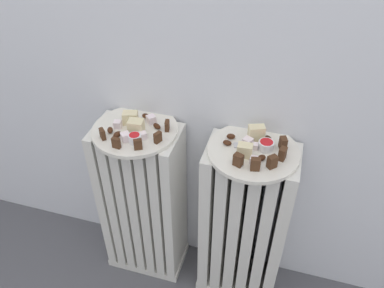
% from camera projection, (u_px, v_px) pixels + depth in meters
% --- Properties ---
extents(radiator_left, '(0.29, 0.17, 0.65)m').
position_uv_depth(radiator_left, '(144.00, 204.00, 1.38)').
color(radiator_left, silver).
rests_on(radiator_left, ground_plane).
extents(radiator_right, '(0.29, 0.17, 0.65)m').
position_uv_depth(radiator_right, '(243.00, 226.00, 1.30)').
color(radiator_right, silver).
rests_on(radiator_right, ground_plane).
extents(plate_left, '(0.27, 0.27, 0.01)m').
position_uv_depth(plate_left, '(135.00, 130.00, 1.17)').
color(plate_left, silver).
rests_on(plate_left, radiator_left).
extents(plate_right, '(0.27, 0.27, 0.01)m').
position_uv_depth(plate_right, '(253.00, 151.00, 1.09)').
color(plate_right, silver).
rests_on(plate_right, radiator_right).
extents(dark_cake_slice_left_0, '(0.03, 0.03, 0.03)m').
position_uv_depth(dark_cake_slice_left_0, '(103.00, 134.00, 1.12)').
color(dark_cake_slice_left_0, '#472B19').
rests_on(dark_cake_slice_left_0, plate_left).
extents(dark_cake_slice_left_1, '(0.03, 0.02, 0.03)m').
position_uv_depth(dark_cake_slice_left_1, '(116.00, 143.00, 1.09)').
color(dark_cake_slice_left_1, '#472B19').
rests_on(dark_cake_slice_left_1, plate_left).
extents(dark_cake_slice_left_2, '(0.03, 0.02, 0.03)m').
position_uv_depth(dark_cake_slice_left_2, '(138.00, 144.00, 1.08)').
color(dark_cake_slice_left_2, '#472B19').
rests_on(dark_cake_slice_left_2, plate_left).
extents(dark_cake_slice_left_3, '(0.02, 0.03, 0.03)m').
position_uv_depth(dark_cake_slice_left_3, '(158.00, 137.00, 1.11)').
color(dark_cake_slice_left_3, '#472B19').
rests_on(dark_cake_slice_left_3, plate_left).
extents(dark_cake_slice_left_4, '(0.02, 0.03, 0.03)m').
position_uv_depth(dark_cake_slice_left_4, '(167.00, 126.00, 1.15)').
color(dark_cake_slice_left_4, '#472B19').
rests_on(dark_cake_slice_left_4, plate_left).
extents(marble_cake_slice_left_0, '(0.05, 0.04, 0.04)m').
position_uv_depth(marble_cake_slice_left_0, '(130.00, 118.00, 1.18)').
color(marble_cake_slice_left_0, beige).
rests_on(marble_cake_slice_left_0, plate_left).
extents(marble_cake_slice_left_1, '(0.05, 0.04, 0.04)m').
position_uv_depth(marble_cake_slice_left_1, '(136.00, 127.00, 1.14)').
color(marble_cake_slice_left_1, beige).
rests_on(marble_cake_slice_left_1, plate_left).
extents(turkish_delight_left_0, '(0.04, 0.04, 0.02)m').
position_uv_depth(turkish_delight_left_0, '(151.00, 119.00, 1.19)').
color(turkish_delight_left_0, white).
rests_on(turkish_delight_left_0, plate_left).
extents(turkish_delight_left_1, '(0.03, 0.03, 0.02)m').
position_uv_depth(turkish_delight_left_1, '(118.00, 124.00, 1.17)').
color(turkish_delight_left_1, white).
rests_on(turkish_delight_left_1, plate_left).
extents(turkish_delight_left_2, '(0.03, 0.03, 0.02)m').
position_uv_depth(turkish_delight_left_2, '(143.00, 135.00, 1.13)').
color(turkish_delight_left_2, white).
rests_on(turkish_delight_left_2, plate_left).
extents(turkish_delight_left_3, '(0.04, 0.04, 0.02)m').
position_uv_depth(turkish_delight_left_3, '(126.00, 137.00, 1.12)').
color(turkish_delight_left_3, white).
rests_on(turkish_delight_left_3, plate_left).
extents(medjool_date_left_0, '(0.03, 0.03, 0.02)m').
position_uv_depth(medjool_date_left_0, '(157.00, 126.00, 1.17)').
color(medjool_date_left_0, '#3D1E0F').
rests_on(medjool_date_left_0, plate_left).
extents(medjool_date_left_1, '(0.03, 0.03, 0.02)m').
position_uv_depth(medjool_date_left_1, '(117.00, 134.00, 1.13)').
color(medjool_date_left_1, '#3D1E0F').
rests_on(medjool_date_left_1, plate_left).
extents(medjool_date_left_2, '(0.02, 0.02, 0.02)m').
position_uv_depth(medjool_date_left_2, '(146.00, 116.00, 1.21)').
color(medjool_date_left_2, '#3D1E0F').
rests_on(medjool_date_left_2, plate_left).
extents(medjool_date_left_3, '(0.03, 0.03, 0.02)m').
position_uv_depth(medjool_date_left_3, '(110.00, 130.00, 1.15)').
color(medjool_date_left_3, '#3D1E0F').
rests_on(medjool_date_left_3, plate_left).
extents(jam_bowl_left, '(0.04, 0.04, 0.03)m').
position_uv_depth(jam_bowl_left, '(135.00, 138.00, 1.11)').
color(jam_bowl_left, white).
rests_on(jam_bowl_left, plate_left).
extents(dark_cake_slice_right_0, '(0.03, 0.03, 0.04)m').
position_uv_depth(dark_cake_slice_right_0, '(238.00, 160.00, 1.03)').
color(dark_cake_slice_right_0, '#472B19').
rests_on(dark_cake_slice_right_0, plate_right).
extents(dark_cake_slice_right_1, '(0.03, 0.02, 0.04)m').
position_uv_depth(dark_cake_slice_right_1, '(255.00, 164.00, 1.01)').
color(dark_cake_slice_right_1, '#472B19').
rests_on(dark_cake_slice_right_1, plate_right).
extents(dark_cake_slice_right_2, '(0.03, 0.03, 0.04)m').
position_uv_depth(dark_cake_slice_right_2, '(272.00, 162.00, 1.02)').
color(dark_cake_slice_right_2, '#472B19').
rests_on(dark_cake_slice_right_2, plate_right).
extents(dark_cake_slice_right_3, '(0.02, 0.03, 0.04)m').
position_uv_depth(dark_cake_slice_right_3, '(282.00, 154.00, 1.05)').
color(dark_cake_slice_right_3, '#472B19').
rests_on(dark_cake_slice_right_3, plate_right).
extents(dark_cake_slice_right_4, '(0.03, 0.03, 0.04)m').
position_uv_depth(dark_cake_slice_right_4, '(283.00, 143.00, 1.08)').
color(dark_cake_slice_right_4, '#472B19').
rests_on(dark_cake_slice_right_4, plate_right).
extents(marble_cake_slice_right_0, '(0.05, 0.04, 0.05)m').
position_uv_depth(marble_cake_slice_right_0, '(256.00, 133.00, 1.11)').
color(marble_cake_slice_right_0, beige).
rests_on(marble_cake_slice_right_0, plate_right).
extents(marble_cake_slice_right_1, '(0.04, 0.03, 0.04)m').
position_uv_depth(marble_cake_slice_right_1, '(245.00, 150.00, 1.06)').
color(marble_cake_slice_right_1, beige).
rests_on(marble_cake_slice_right_1, plate_right).
extents(turkish_delight_right_0, '(0.02, 0.02, 0.02)m').
position_uv_depth(turkish_delight_right_0, '(255.00, 146.00, 1.09)').
color(turkish_delight_right_0, white).
rests_on(turkish_delight_right_0, plate_right).
extents(turkish_delight_right_1, '(0.02, 0.02, 0.02)m').
position_uv_depth(turkish_delight_right_1, '(254.00, 160.00, 1.04)').
color(turkish_delight_right_1, white).
rests_on(turkish_delight_right_1, plate_right).
extents(turkish_delight_right_2, '(0.03, 0.03, 0.02)m').
position_uv_depth(turkish_delight_right_2, '(248.00, 142.00, 1.10)').
color(turkish_delight_right_2, white).
rests_on(turkish_delight_right_2, plate_right).
extents(medjool_date_right_0, '(0.03, 0.02, 0.01)m').
position_uv_depth(medjool_date_right_0, '(227.00, 143.00, 1.10)').
color(medjool_date_right_0, '#3D1E0F').
rests_on(medjool_date_right_0, plate_right).
extents(medjool_date_right_1, '(0.03, 0.03, 0.01)m').
position_uv_depth(medjool_date_right_1, '(261.00, 158.00, 1.05)').
color(medjool_date_right_1, '#3D1E0F').
rests_on(medjool_date_right_1, plate_right).
extents(medjool_date_right_2, '(0.03, 0.03, 0.02)m').
position_uv_depth(medjool_date_right_2, '(268.00, 139.00, 1.12)').
color(medjool_date_right_2, '#3D1E0F').
rests_on(medjool_date_right_2, plate_right).
extents(medjool_date_right_3, '(0.03, 0.02, 0.02)m').
position_uv_depth(medjool_date_right_3, '(231.00, 136.00, 1.13)').
color(medjool_date_right_3, '#3D1E0F').
rests_on(medjool_date_right_3, plate_right).
extents(jam_bowl_right, '(0.04, 0.04, 0.03)m').
position_uv_depth(jam_bowl_right, '(266.00, 145.00, 1.08)').
color(jam_bowl_right, white).
rests_on(jam_bowl_right, plate_right).
extents(fork, '(0.05, 0.10, 0.00)m').
position_uv_depth(fork, '(239.00, 152.00, 1.08)').
color(fork, '#B7B7BC').
rests_on(fork, plate_right).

